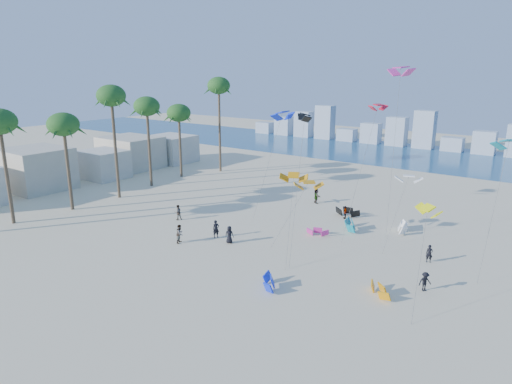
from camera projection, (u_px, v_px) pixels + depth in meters
The scene contains 10 objects.
ground at pixel (116, 278), 37.88m from camera, with size 220.00×220.00×0.00m, color beige.
ocean at pixel (402, 154), 94.03m from camera, with size 220.00×220.00×0.00m, color navy.
kitesurfer_near at pixel (216, 229), 46.85m from camera, with size 0.68×0.45×1.88m, color black.
kitesurfer_mid at pixel (180, 234), 45.43m from camera, with size 0.93×0.72×1.91m, color gray.
kitesurfers_far at pixel (299, 219), 49.98m from camera, with size 29.65×18.98×1.93m.
grounded_kites at pixel (351, 236), 46.09m from camera, with size 13.77×22.99×1.03m.
flying_kites at pixel (357, 129), 44.31m from camera, with size 27.03×21.05×17.89m.
palm_row at pixel (109, 111), 59.48m from camera, with size 6.27×44.80×15.95m.
beachfront_buildings at pixel (90, 162), 72.57m from camera, with size 11.50×43.00×6.00m.
distant_skyline at pixel (412, 134), 101.70m from camera, with size 85.00×3.00×8.40m.
Camera 1 is at (29.98, -21.03, 16.95)m, focal length 31.50 mm.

